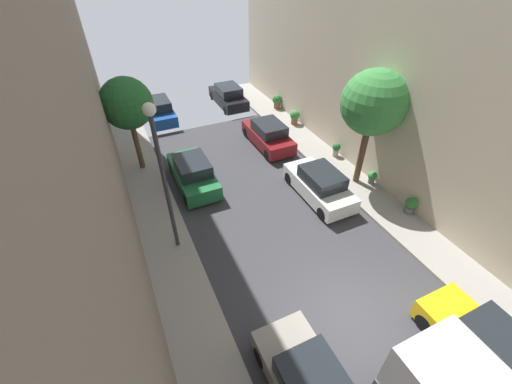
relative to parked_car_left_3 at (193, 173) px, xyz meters
name	(u,v)px	position (x,y,z in m)	size (l,w,h in m)	color
ground	(349,315)	(2.70, -9.68, -0.72)	(32.00, 32.00, 0.00)	#38383D
sidewalk_left	(213,379)	(-2.30, -9.68, -0.64)	(2.00, 44.00, 0.15)	gray
sidewalk_right	(451,266)	(7.70, -9.68, -0.64)	(2.00, 44.00, 0.15)	gray
parked_car_left_3	(193,173)	(0.00, 0.00, 0.00)	(1.78, 4.20, 1.57)	#1E6638
parked_car_left_4	(159,111)	(0.00, 8.53, 0.00)	(1.78, 4.20, 1.57)	#194799
parked_car_right_1	(491,351)	(5.40, -12.70, 0.00)	(1.78, 4.20, 1.57)	gold
parked_car_right_2	(320,185)	(5.40, -3.62, 0.00)	(1.78, 4.20, 1.57)	white
parked_car_right_3	(268,135)	(5.40, 2.04, 0.00)	(1.78, 4.20, 1.57)	maroon
parked_car_right_4	(228,96)	(5.40, 8.85, 0.00)	(1.78, 4.20, 1.57)	black
street_tree_0	(127,104)	(-2.22, 2.65, 3.16)	(2.59, 2.59, 5.05)	brown
street_tree_1	(374,103)	(7.85, -3.50, 3.75)	(3.00, 3.00, 5.85)	brown
potted_plant_0	(411,205)	(8.48, -6.60, -0.11)	(0.55, 0.55, 0.84)	slate
potted_plant_1	(336,149)	(8.35, -0.97, -0.11)	(0.47, 0.47, 0.81)	#B2A899
potted_plant_2	(277,101)	(8.40, 6.54, 0.01)	(0.71, 0.71, 1.02)	brown
potted_plant_3	(295,116)	(8.26, 3.69, -0.02)	(0.66, 0.66, 0.98)	brown
potted_plant_4	(372,177)	(8.44, -4.01, -0.17)	(0.47, 0.47, 0.71)	slate
lamp_post	(161,164)	(-1.90, -4.00, 3.49)	(0.44, 0.44, 6.27)	#333338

